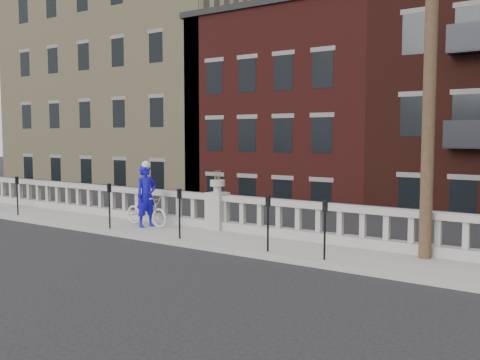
% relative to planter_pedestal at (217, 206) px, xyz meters
% --- Properties ---
extents(ground, '(120.00, 120.00, 0.00)m').
position_rel_planter_pedestal_xyz_m(ground, '(0.00, -3.95, -0.83)').
color(ground, black).
rests_on(ground, ground).
extents(sidewalk, '(32.00, 2.20, 0.15)m').
position_rel_planter_pedestal_xyz_m(sidewalk, '(0.00, -0.95, -0.76)').
color(sidewalk, gray).
rests_on(sidewalk, ground).
extents(balustrade, '(28.00, 0.34, 1.03)m').
position_rel_planter_pedestal_xyz_m(balustrade, '(0.00, 0.00, -0.19)').
color(balustrade, gray).
rests_on(balustrade, sidewalk).
extents(planter_pedestal, '(0.55, 0.55, 1.76)m').
position_rel_planter_pedestal_xyz_m(planter_pedestal, '(0.00, 0.00, 0.00)').
color(planter_pedestal, gray).
rests_on(planter_pedestal, sidewalk).
extents(lower_level, '(80.00, 44.00, 20.80)m').
position_rel_planter_pedestal_xyz_m(lower_level, '(0.56, 19.09, 1.80)').
color(lower_level, '#605E59').
rests_on(lower_level, ground).
extents(utility_pole, '(1.60, 0.28, 10.00)m').
position_rel_planter_pedestal_xyz_m(utility_pole, '(6.20, -0.35, 4.41)').
color(utility_pole, '#422D1E').
rests_on(utility_pole, sidewalk).
extents(parking_meter_a, '(0.10, 0.09, 1.36)m').
position_rel_planter_pedestal_xyz_m(parking_meter_a, '(-7.43, -1.80, 0.17)').
color(parking_meter_a, black).
rests_on(parking_meter_a, sidewalk).
extents(parking_meter_b, '(0.10, 0.09, 1.36)m').
position_rel_planter_pedestal_xyz_m(parking_meter_b, '(-2.70, -1.80, 0.17)').
color(parking_meter_b, black).
rests_on(parking_meter_b, sidewalk).
extents(parking_meter_c, '(0.10, 0.09, 1.36)m').
position_rel_planter_pedestal_xyz_m(parking_meter_c, '(0.08, -1.80, 0.17)').
color(parking_meter_c, black).
rests_on(parking_meter_c, sidewalk).
extents(parking_meter_d, '(0.10, 0.09, 1.36)m').
position_rel_planter_pedestal_xyz_m(parking_meter_d, '(2.89, -1.80, 0.17)').
color(parking_meter_d, black).
rests_on(parking_meter_d, sidewalk).
extents(parking_meter_e, '(0.10, 0.09, 1.36)m').
position_rel_planter_pedestal_xyz_m(parking_meter_e, '(4.39, -1.80, 0.17)').
color(parking_meter_e, black).
rests_on(parking_meter_e, sidewalk).
extents(bicycle, '(1.76, 0.68, 0.91)m').
position_rel_planter_pedestal_xyz_m(bicycle, '(-2.18, -0.78, -0.22)').
color(bicycle, silver).
rests_on(bicycle, sidewalk).
extents(cyclist, '(0.60, 0.78, 1.91)m').
position_rel_planter_pedestal_xyz_m(cyclist, '(-2.02, -0.93, 0.28)').
color(cyclist, '#130BB2').
rests_on(cyclist, sidewalk).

